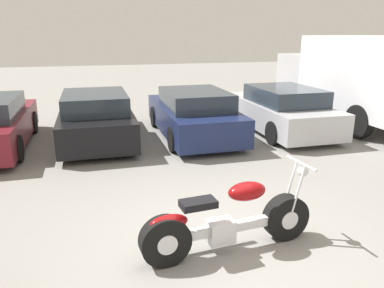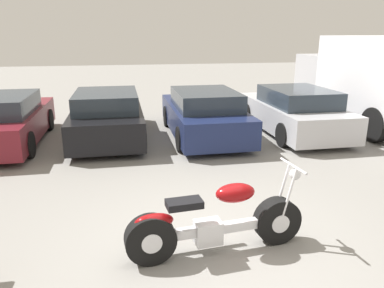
{
  "view_description": "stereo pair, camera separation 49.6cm",
  "coord_description": "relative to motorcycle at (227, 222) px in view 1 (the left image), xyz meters",
  "views": [
    {
      "loc": [
        -1.69,
        -4.15,
        2.73
      ],
      "look_at": [
        -0.03,
        1.95,
        0.85
      ],
      "focal_mm": 35.0,
      "sensor_mm": 36.0,
      "label": 1
    },
    {
      "loc": [
        -1.21,
        -4.26,
        2.73
      ],
      "look_at": [
        -0.03,
        1.95,
        0.85
      ],
      "focal_mm": 35.0,
      "sensor_mm": 36.0,
      "label": 2
    }
  ],
  "objects": [
    {
      "name": "parked_car_navy",
      "position": [
        1.1,
        5.57,
        0.2
      ],
      "size": [
        1.85,
        4.2,
        1.28
      ],
      "color": "#19234C",
      "rests_on": "ground_plane"
    },
    {
      "name": "parked_car_black",
      "position": [
        -1.47,
        5.86,
        0.2
      ],
      "size": [
        1.85,
        4.2,
        1.28
      ],
      "color": "black",
      "rests_on": "ground_plane"
    },
    {
      "name": "parked_car_silver",
      "position": [
        3.66,
        5.47,
        0.2
      ],
      "size": [
        1.85,
        4.2,
        1.28
      ],
      "color": "#BCBCC1",
      "rests_on": "ground_plane"
    },
    {
      "name": "delivery_truck",
      "position": [
        6.35,
        5.54,
        1.07
      ],
      "size": [
        2.3,
        6.38,
        2.65
      ],
      "color": "silver",
      "rests_on": "ground_plane"
    },
    {
      "name": "ground_plane",
      "position": [
        0.14,
        0.13,
        -0.41
      ],
      "size": [
        60.0,
        60.0,
        0.0
      ],
      "primitive_type": "plane",
      "color": "gray"
    },
    {
      "name": "motorcycle",
      "position": [
        0.0,
        0.0,
        0.0
      ],
      "size": [
        2.36,
        0.62,
        1.09
      ],
      "color": "black",
      "rests_on": "ground_plane"
    }
  ]
}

